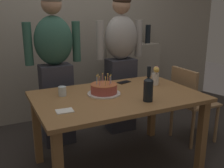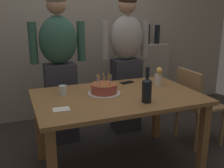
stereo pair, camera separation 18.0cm
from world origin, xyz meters
name	(u,v)px [view 2 (the right image)]	position (x,y,z in m)	size (l,w,h in m)	color
ground_plane	(117,165)	(0.00, 0.00, 0.00)	(10.00, 10.00, 0.00)	#332D2B
back_wall	(75,24)	(0.00, 1.55, 1.30)	(5.20, 0.10, 2.60)	#9E9384
dining_table	(117,105)	(0.00, 0.00, 0.64)	(1.50, 0.96, 0.74)	olive
birthday_cake	(104,89)	(-0.10, 0.07, 0.79)	(0.31, 0.31, 0.18)	white
water_glass_near	(63,90)	(-0.46, 0.19, 0.78)	(0.07, 0.07, 0.09)	silver
wine_bottle	(147,89)	(0.15, -0.27, 0.85)	(0.08, 0.08, 0.30)	black
cell_phone	(127,82)	(0.26, 0.34, 0.74)	(0.14, 0.07, 0.01)	black
napkin_stack	(61,110)	(-0.55, -0.20, 0.74)	(0.13, 0.10, 0.01)	white
flower_vase	(159,76)	(0.51, 0.13, 0.84)	(0.08, 0.09, 0.19)	silver
person_man_bearded	(60,68)	(-0.39, 0.74, 0.87)	(0.61, 0.27, 1.66)	#33333D
person_woman_cardigan	(126,63)	(0.42, 0.74, 0.87)	(0.61, 0.27, 1.66)	#33333D
dining_chair	(195,101)	(0.98, 0.11, 0.52)	(0.42, 0.42, 0.87)	#A37A51
shelf_cabinet	(141,76)	(0.95, 1.33, 0.52)	(0.76, 0.30, 1.29)	#9E9384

